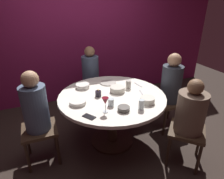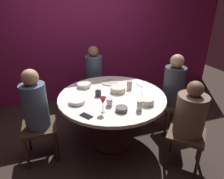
% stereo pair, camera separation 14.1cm
% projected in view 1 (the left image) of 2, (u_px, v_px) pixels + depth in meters
% --- Properties ---
extents(ground_plane, '(8.00, 8.00, 0.00)m').
position_uv_depth(ground_plane, '(112.00, 140.00, 2.84)').
color(ground_plane, '#2D231E').
extents(back_wall, '(6.00, 0.10, 2.60)m').
position_uv_depth(back_wall, '(80.00, 33.00, 3.66)').
color(back_wall, maroon).
rests_on(back_wall, ground).
extents(dining_table, '(1.39, 1.39, 0.74)m').
position_uv_depth(dining_table, '(112.00, 105.00, 2.59)').
color(dining_table, silver).
rests_on(dining_table, ground).
extents(seated_diner_left, '(0.40, 0.40, 1.19)m').
position_uv_depth(seated_diner_left, '(36.00, 109.00, 2.21)').
color(seated_diner_left, '#3F2D1E').
rests_on(seated_diner_left, ground).
extents(seated_diner_back, '(0.40, 0.40, 1.17)m').
position_uv_depth(seated_diner_back, '(91.00, 73.00, 3.37)').
color(seated_diner_back, '#3F2D1E').
rests_on(seated_diner_back, ground).
extents(seated_diner_right, '(0.40, 0.40, 1.20)m').
position_uv_depth(seated_diner_right, '(171.00, 85.00, 2.85)').
color(seated_diner_right, '#3F2D1E').
rests_on(seated_diner_right, ground).
extents(seated_diner_front_right, '(0.57, 0.57, 1.11)m').
position_uv_depth(seated_diner_front_right, '(190.00, 114.00, 2.20)').
color(seated_diner_front_right, '#3F2D1E').
rests_on(seated_diner_front_right, ground).
extents(candle_holder, '(0.08, 0.08, 0.10)m').
position_uv_depth(candle_holder, '(98.00, 94.00, 2.48)').
color(candle_holder, black).
rests_on(candle_holder, dining_table).
extents(wine_glass, '(0.08, 0.08, 0.18)m').
position_uv_depth(wine_glass, '(105.00, 102.00, 2.09)').
color(wine_glass, silver).
rests_on(wine_glass, dining_table).
extents(dinner_plate, '(0.24, 0.24, 0.01)m').
position_uv_depth(dinner_plate, '(108.00, 83.00, 2.89)').
color(dinner_plate, '#B2ADA3').
rests_on(dinner_plate, dining_table).
extents(cell_phone, '(0.14, 0.16, 0.01)m').
position_uv_depth(cell_phone, '(89.00, 117.00, 2.05)').
color(cell_phone, black).
rests_on(cell_phone, dining_table).
extents(bowl_serving_large, '(0.19, 0.19, 0.06)m').
position_uv_depth(bowl_serving_large, '(83.00, 86.00, 2.73)').
color(bowl_serving_large, silver).
rests_on(bowl_serving_large, dining_table).
extents(bowl_salad_center, '(0.17, 0.17, 0.07)m').
position_uv_depth(bowl_salad_center, '(147.00, 100.00, 2.32)').
color(bowl_salad_center, beige).
rests_on(bowl_salad_center, dining_table).
extents(bowl_small_white, '(0.20, 0.20, 0.05)m').
position_uv_depth(bowl_small_white, '(78.00, 102.00, 2.30)').
color(bowl_small_white, silver).
rests_on(bowl_small_white, dining_table).
extents(bowl_sauce_side, '(0.20, 0.20, 0.07)m').
position_uv_depth(bowl_sauce_side, '(117.00, 89.00, 2.61)').
color(bowl_sauce_side, beige).
rests_on(bowl_sauce_side, dining_table).
extents(bowl_rice_portion, '(0.14, 0.14, 0.05)m').
position_uv_depth(bowl_rice_portion, '(124.00, 109.00, 2.16)').
color(bowl_rice_portion, '#4C4742').
rests_on(bowl_rice_portion, dining_table).
extents(cup_near_candle, '(0.06, 0.06, 0.12)m').
position_uv_depth(cup_near_candle, '(141.00, 105.00, 2.18)').
color(cup_near_candle, silver).
rests_on(cup_near_candle, dining_table).
extents(cup_by_left_diner, '(0.07, 0.07, 0.09)m').
position_uv_depth(cup_by_left_diner, '(111.00, 102.00, 2.26)').
color(cup_by_left_diner, silver).
rests_on(cup_by_left_diner, dining_table).
extents(cup_by_right_diner, '(0.07, 0.07, 0.12)m').
position_uv_depth(cup_by_right_diner, '(128.00, 84.00, 2.70)').
color(cup_by_right_diner, '#B2ADA3').
rests_on(cup_by_right_diner, dining_table).
extents(fork_near_plate, '(0.06, 0.18, 0.01)m').
position_uv_depth(fork_near_plate, '(142.00, 93.00, 2.57)').
color(fork_near_plate, '#B7B7BC').
rests_on(fork_near_plate, dining_table).
extents(knife_near_plate, '(0.04, 0.18, 0.01)m').
position_uv_depth(knife_near_plate, '(138.00, 85.00, 2.83)').
color(knife_near_plate, '#B7B7BC').
rests_on(knife_near_plate, dining_table).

